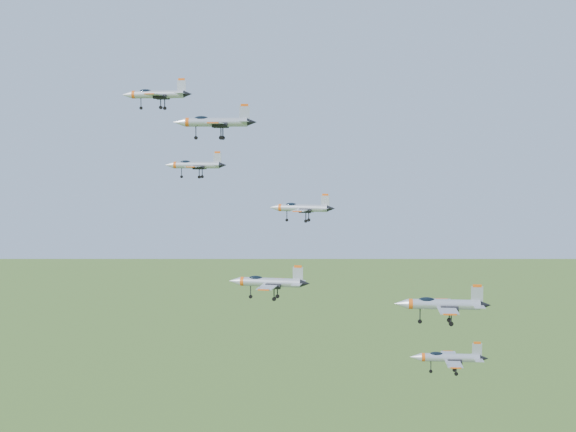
% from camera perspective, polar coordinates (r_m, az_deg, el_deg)
% --- Properties ---
extents(jet_lead, '(13.03, 10.90, 3.49)m').
position_cam_1_polar(jet_lead, '(146.44, -9.37, 8.54)').
color(jet_lead, '#A3A6AF').
extents(jet_left_high, '(10.84, 9.06, 2.90)m').
position_cam_1_polar(jet_left_high, '(136.82, -6.65, 3.63)').
color(jet_left_high, '#A3A6AF').
extents(jet_right_high, '(11.98, 10.15, 3.24)m').
position_cam_1_polar(jet_right_high, '(115.97, -5.29, 6.67)').
color(jet_right_high, '#A3A6AF').
extents(jet_left_low, '(11.33, 9.34, 3.03)m').
position_cam_1_polar(jet_left_low, '(133.06, 0.93, 0.59)').
color(jet_left_low, '#A3A6AF').
extents(jet_right_low, '(11.79, 9.79, 3.15)m').
position_cam_1_polar(jet_right_low, '(112.96, -1.43, -4.71)').
color(jet_right_low, '#A3A6AF').
extents(jet_trail, '(13.86, 11.68, 3.73)m').
position_cam_1_polar(jet_trail, '(118.54, 10.84, -6.17)').
color(jet_trail, '#A3A6AF').
extents(jet_extra, '(12.61, 10.65, 3.40)m').
position_cam_1_polar(jet_extra, '(134.61, 11.31, -9.84)').
color(jet_extra, '#A3A6AF').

